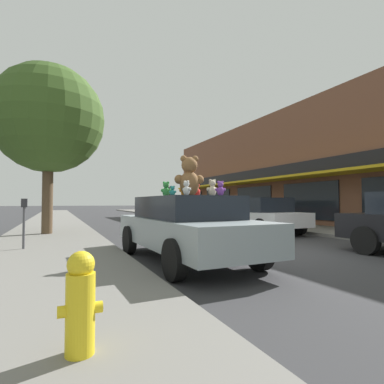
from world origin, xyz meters
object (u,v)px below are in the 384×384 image
(fire_hydrant, at_px, (80,302))
(teddy_bear_red, at_px, (197,190))
(teddy_bear_purple, at_px, (220,189))
(street_tree, at_px, (49,119))
(teddy_bear_green, at_px, (166,189))
(parking_meter, at_px, (24,217))
(teddy_bear_giant, at_px, (189,177))
(parked_car_far_center, at_px, (259,214))
(teddy_bear_cream, at_px, (212,188))
(parked_car_far_right, at_px, (200,211))
(plush_art_car, at_px, (185,226))
(teddy_bear_white, at_px, (186,188))
(teddy_bear_orange, at_px, (184,189))
(teddy_bear_black, at_px, (169,192))
(teddy_bear_teal, at_px, (173,191))

(fire_hydrant, bearing_deg, teddy_bear_red, 54.38)
(teddy_bear_purple, height_order, street_tree, street_tree)
(teddy_bear_green, relative_size, parking_meter, 0.29)
(teddy_bear_green, distance_m, street_tree, 7.09)
(teddy_bear_giant, height_order, teddy_bear_green, teddy_bear_giant)
(parked_car_far_center, bearing_deg, teddy_bear_giant, -139.92)
(street_tree, distance_m, fire_hydrant, 10.88)
(teddy_bear_giant, distance_m, teddy_bear_cream, 0.57)
(parked_car_far_center, relative_size, street_tree, 0.67)
(teddy_bear_cream, distance_m, teddy_bear_red, 0.73)
(parked_car_far_right, xyz_separation_m, street_tree, (-8.26, -3.69, 3.69))
(parked_car_far_center, xyz_separation_m, parked_car_far_right, (-0.00, 5.79, 0.01))
(plush_art_car, height_order, teddy_bear_purple, teddy_bear_purple)
(teddy_bear_purple, height_order, teddy_bear_white, teddy_bear_purple)
(teddy_bear_orange, bearing_deg, teddy_bear_white, 107.99)
(teddy_bear_white, height_order, fire_hydrant, teddy_bear_white)
(teddy_bear_white, bearing_deg, teddy_bear_orange, -42.81)
(teddy_bear_black, bearing_deg, teddy_bear_white, 79.54)
(teddy_bear_teal, relative_size, parked_car_far_right, 0.05)
(teddy_bear_purple, height_order, teddy_bear_black, teddy_bear_purple)
(teddy_bear_purple, xyz_separation_m, teddy_bear_teal, (-0.79, 0.66, -0.04))
(plush_art_car, height_order, parked_car_far_right, parked_car_far_right)
(teddy_bear_red, xyz_separation_m, fire_hydrant, (-2.93, -4.10, -1.08))
(teddy_bear_purple, relative_size, teddy_bear_black, 1.06)
(teddy_bear_green, distance_m, teddy_bear_black, 0.68)
(teddy_bear_purple, distance_m, teddy_bear_green, 1.58)
(teddy_bear_teal, bearing_deg, teddy_bear_orange, -103.48)
(teddy_bear_cream, xyz_separation_m, parked_car_far_right, (4.79, 10.44, -0.81))
(street_tree, height_order, parking_meter, street_tree)
(teddy_bear_giant, bearing_deg, teddy_bear_purple, 125.77)
(teddy_bear_red, height_order, fire_hydrant, teddy_bear_red)
(teddy_bear_giant, xyz_separation_m, teddy_bear_cream, (0.45, -0.25, -0.26))
(teddy_bear_teal, distance_m, teddy_bear_black, 1.46)
(teddy_bear_cream, xyz_separation_m, teddy_bear_green, (-0.79, 0.85, -0.01))
(teddy_bear_orange, height_order, teddy_bear_green, teddy_bear_green)
(teddy_bear_giant, height_order, teddy_bear_cream, teddy_bear_giant)
(teddy_bear_red, distance_m, teddy_bear_black, 0.87)
(teddy_bear_giant, bearing_deg, parked_car_far_right, -102.27)
(teddy_bear_teal, distance_m, parked_car_far_center, 7.35)
(plush_art_car, height_order, teddy_bear_orange, teddy_bear_orange)
(teddy_bear_red, bearing_deg, teddy_bear_white, 28.24)
(teddy_bear_purple, height_order, parked_car_far_center, teddy_bear_purple)
(teddy_bear_giant, relative_size, teddy_bear_green, 2.50)
(teddy_bear_purple, distance_m, teddy_bear_black, 2.09)
(teddy_bear_white, bearing_deg, street_tree, -2.03)
(teddy_bear_giant, xyz_separation_m, parked_car_far_center, (5.24, 4.41, -1.08))
(teddy_bear_green, bearing_deg, parking_meter, 6.48)
(teddy_bear_black, distance_m, fire_hydrant, 5.53)
(teddy_bear_white, distance_m, teddy_bear_teal, 0.58)
(teddy_bear_cream, bearing_deg, teddy_bear_teal, -6.05)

